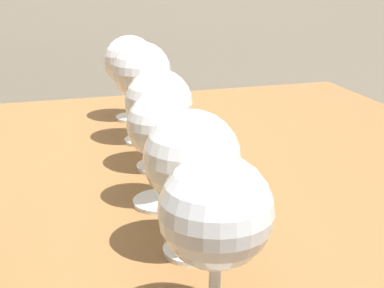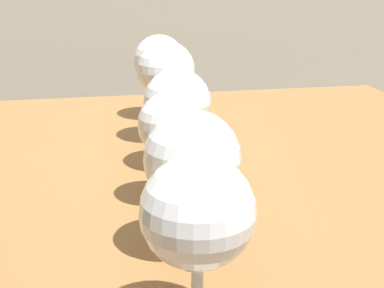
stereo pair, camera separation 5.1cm
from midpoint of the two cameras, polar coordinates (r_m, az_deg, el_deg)
The scene contains 7 objects.
dining_table at distance 0.77m, azimuth -13.69°, elevation -9.84°, with size 1.24×0.90×0.71m.
wine_glass_pinot at distance 0.40m, azimuth -1.23°, elevation -7.25°, with size 0.08×0.08×0.14m.
wine_glass_empty at distance 0.51m, azimuth -2.83°, elevation -1.77°, with size 0.09×0.09×0.14m.
wine_glass_cabernet at distance 0.62m, azimuth -5.66°, elevation 1.43°, with size 0.07×0.07×0.13m.
wine_glass_amber at distance 0.73m, azimuth -5.41°, elevation 4.05°, with size 0.09×0.09×0.14m.
wine_glass_rose at distance 0.84m, azimuth -6.91°, elevation 7.17°, with size 0.09×0.09×0.16m.
wine_glass_port at distance 0.97m, azimuth -7.86°, elevation 8.18°, with size 0.09×0.09×0.15m.
Camera 1 is at (-0.04, -0.67, 0.98)m, focal length 52.18 mm.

